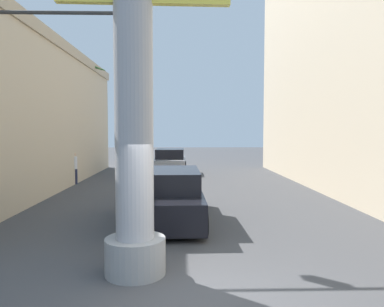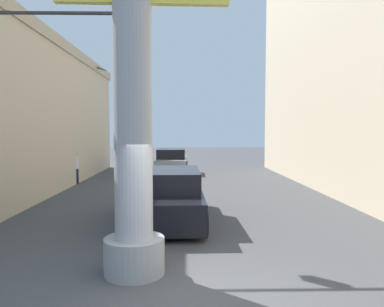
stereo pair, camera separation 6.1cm
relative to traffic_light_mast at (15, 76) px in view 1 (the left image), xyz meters
name	(u,v)px [view 1 (the left image)]	position (x,y,z in m)	size (l,w,h in m)	color
ground_plane	(188,196)	(4.64, 5.62, -4.17)	(87.67, 87.67, 0.00)	#424244
traffic_light_mast	(15,76)	(0.00, 0.00, 0.00)	(5.22, 0.32, 5.90)	#333333
car_lead	(168,197)	(3.94, 1.29, -3.43)	(2.20, 4.98, 1.56)	black
car_far	(170,162)	(3.63, 13.83, -3.43)	(2.08, 4.43, 1.56)	black
palm_tree_far_left	(80,108)	(-2.01, 13.79, -0.04)	(3.15, 3.26, 7.05)	brown
pedestrian_far_left	(74,166)	(-1.12, 9.09, -3.22)	(0.40, 0.40, 1.63)	#1E233F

